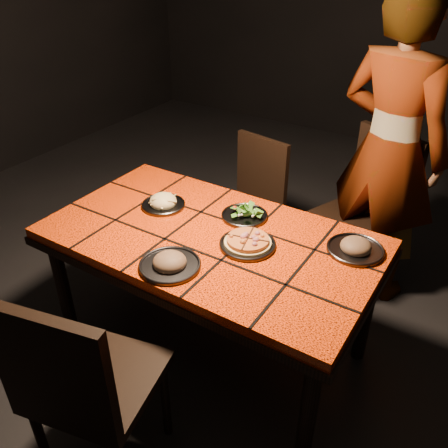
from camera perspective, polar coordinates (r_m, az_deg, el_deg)
The scene contains 11 objects.
room_shell at distance 1.99m, azimuth -2.04°, elevation 17.16°, with size 6.04×7.04×3.08m.
dining_table at distance 2.34m, azimuth -1.65°, elevation -2.87°, with size 1.62×0.92×0.75m.
chair_near at distance 1.92m, azimuth -16.81°, elevation -17.85°, with size 0.54×0.54×1.01m.
chair_far_left at distance 3.15m, azimuth 3.36°, elevation 3.45°, with size 0.46×0.46×0.88m.
chair_far_right at distance 3.05m, azimuth 17.08°, elevation 2.52°, with size 0.59×0.59×1.01m.
diner at distance 2.89m, azimuth 19.31°, elevation 8.30°, with size 0.68×0.45×1.86m, color brown.
plate_pizza at distance 2.20m, azimuth 2.86°, elevation -2.28°, with size 0.27×0.27×0.04m.
plate_pasta at distance 2.54m, azimuth -7.32°, elevation 2.53°, with size 0.23×0.23×0.08m.
plate_salad at distance 2.42m, azimuth 2.50°, elevation 1.34°, with size 0.24×0.24×0.07m.
plate_mushroom_a at distance 2.08m, azimuth -6.55°, elevation -4.62°, with size 0.27×0.27×0.09m.
plate_mushroom_b at distance 2.25m, azimuth 15.56°, elevation -2.68°, with size 0.26×0.26×0.09m.
Camera 1 is at (1.09, -1.58, 2.01)m, focal length 38.00 mm.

